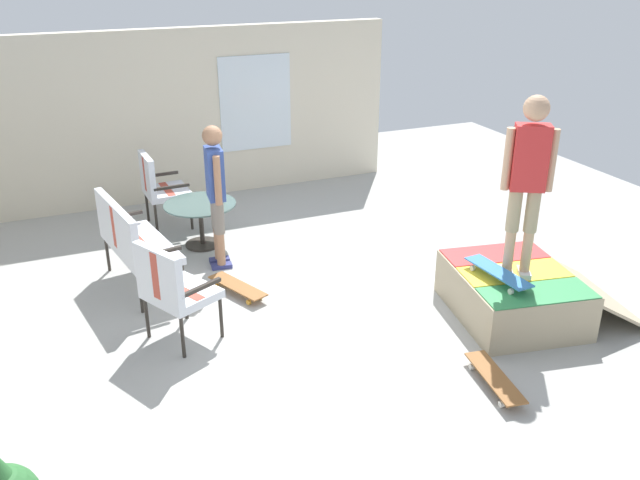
% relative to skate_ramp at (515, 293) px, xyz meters
% --- Properties ---
extents(ground_plane, '(12.00, 12.00, 0.10)m').
position_rel_skate_ramp_xyz_m(ground_plane, '(1.10, 1.60, -0.30)').
color(ground_plane, '#A8A8A3').
extents(house_facade, '(0.23, 6.00, 2.47)m').
position_rel_skate_ramp_xyz_m(house_facade, '(4.90, 2.08, 0.99)').
color(house_facade, beige).
rests_on(house_facade, ground_plane).
extents(skate_ramp, '(1.65, 1.99, 0.50)m').
position_rel_skate_ramp_xyz_m(skate_ramp, '(0.00, 0.00, 0.00)').
color(skate_ramp, tan).
rests_on(skate_ramp, ground_plane).
extents(patio_bench, '(1.32, 0.75, 1.02)m').
position_rel_skate_ramp_xyz_m(patio_bench, '(2.13, 3.51, 0.37)').
color(patio_bench, '#2D2823').
rests_on(patio_bench, ground_plane).
extents(patio_chair_near_house, '(0.64, 0.58, 1.02)m').
position_rel_skate_ramp_xyz_m(patio_chair_near_house, '(3.81, 2.90, 0.36)').
color(patio_chair_near_house, '#2D2823').
rests_on(patio_chair_near_house, ground_plane).
extents(patio_chair_by_wall, '(0.80, 0.77, 1.02)m').
position_rel_skate_ramp_xyz_m(patio_chair_by_wall, '(0.84, 3.33, 0.36)').
color(patio_chair_by_wall, '#2D2823').
rests_on(patio_chair_by_wall, ground_plane).
extents(patio_table, '(0.90, 0.90, 0.57)m').
position_rel_skate_ramp_xyz_m(patio_table, '(2.97, 2.54, 0.16)').
color(patio_table, '#2D2823').
rests_on(patio_table, ground_plane).
extents(person_watching, '(0.48, 0.27, 1.70)m').
position_rel_skate_ramp_xyz_m(person_watching, '(2.32, 2.48, 0.75)').
color(person_watching, navy).
rests_on(person_watching, ground_plane).
extents(person_skater, '(0.35, 0.43, 1.79)m').
position_rel_skate_ramp_xyz_m(person_skater, '(-0.04, 0.07, 1.31)').
color(person_skater, silver).
rests_on(person_skater, skate_ramp).
extents(skateboard_by_bench, '(0.81, 0.49, 0.10)m').
position_rel_skate_ramp_xyz_m(skateboard_by_bench, '(1.55, 2.50, -0.16)').
color(skateboard_by_bench, brown).
rests_on(skateboard_by_bench, ground_plane).
extents(skateboard_spare, '(0.82, 0.32, 0.10)m').
position_rel_skate_ramp_xyz_m(skateboard_spare, '(-0.95, 0.93, -0.16)').
color(skateboard_spare, brown).
rests_on(skateboard_spare, ground_plane).
extents(skateboard_on_ramp, '(0.81, 0.26, 0.10)m').
position_rel_skate_ramp_xyz_m(skateboard_on_ramp, '(-0.08, 0.31, 0.33)').
color(skateboard_on_ramp, '#3372B2').
rests_on(skateboard_on_ramp, skate_ramp).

